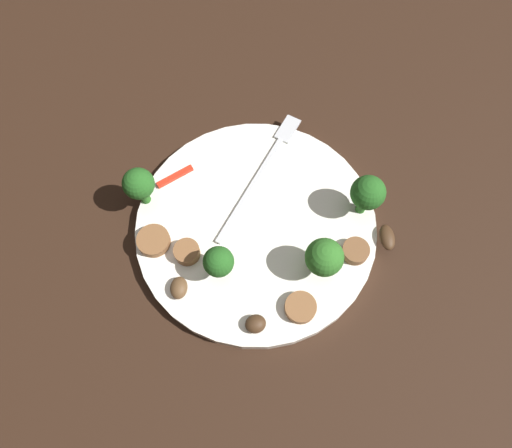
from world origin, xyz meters
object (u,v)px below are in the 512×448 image
sausage_slice_3 (154,241)px  pepper_strip_0 (175,176)px  broccoli_floret_1 (368,193)px  fork (264,167)px  sausage_slice_1 (187,252)px  mushroom_0 (255,324)px  mushroom_2 (179,288)px  mushroom_1 (387,237)px  broccoli_floret_2 (324,258)px  broccoli_floret_0 (139,185)px  sausage_slice_0 (300,307)px  broccoli_floret_3 (219,262)px  plate (256,227)px  sausage_slice_2 (355,251)px

sausage_slice_3 → pepper_strip_0: 0.08m
broccoli_floret_1 → pepper_strip_0: (-0.13, 0.16, -0.04)m
fork → sausage_slice_1: bearing=170.5°
sausage_slice_3 → mushroom_0: (0.03, -0.13, 0.00)m
fork → mushroom_2: mushroom_2 is taller
pepper_strip_0 → mushroom_1: bearing=-57.0°
fork → broccoli_floret_2: bearing=-126.4°
sausage_slice_1 → sausage_slice_3: size_ratio=0.78×
broccoli_floret_0 → mushroom_1: 0.26m
mushroom_0 → broccoli_floret_2: bearing=2.3°
sausage_slice_0 → mushroom_0: mushroom_0 is taller
sausage_slice_1 → pepper_strip_0: bearing=63.0°
sausage_slice_1 → mushroom_0: size_ratio=1.30×
mushroom_1 → pepper_strip_0: size_ratio=0.66×
broccoli_floret_3 → mushroom_1: (0.16, -0.08, -0.03)m
sausage_slice_1 → mushroom_2: bearing=-137.7°
plate → broccoli_floret_0: bearing=127.5°
sausage_slice_0 → mushroom_1: mushroom_1 is taller
mushroom_2 → broccoli_floret_2: bearing=-30.2°
sausage_slice_0 → sausage_slice_1: bearing=114.6°
fork → sausage_slice_2: (0.01, -0.14, 0.00)m
sausage_slice_1 → mushroom_0: same height
sausage_slice_2 → mushroom_1: 0.04m
plate → broccoli_floret_1: (0.10, -0.06, 0.05)m
broccoli_floret_2 → sausage_slice_0: size_ratio=1.76×
plate → fork: fork is taller
plate → mushroom_0: mushroom_0 is taller
sausage_slice_2 → mushroom_1: same height
broccoli_floret_1 → sausage_slice_0: broccoli_floret_1 is taller
sausage_slice_2 → plate: bearing=123.3°
pepper_strip_0 → broccoli_floret_1: bearing=-49.8°
sausage_slice_1 → mushroom_2: size_ratio=1.16×
broccoli_floret_1 → sausage_slice_1: size_ratio=2.15×
broccoli_floret_2 → sausage_slice_0: 0.06m
broccoli_floret_0 → mushroom_0: bearing=-87.7°
sausage_slice_1 → sausage_slice_3: (-0.02, 0.03, -0.00)m
broccoli_floret_3 → pepper_strip_0: size_ratio=1.12×
broccoli_floret_2 → mushroom_2: (-0.12, 0.07, -0.03)m
broccoli_floret_0 → mushroom_0: (0.01, -0.18, -0.03)m
broccoli_floret_2 → mushroom_0: broccoli_floret_2 is taller
broccoli_floret_1 → sausage_slice_2: 0.06m
fork → broccoli_floret_1: bearing=-88.1°
plate → broccoli_floret_2: bearing=-76.5°
sausage_slice_3 → mushroom_1: 0.24m
fork → broccoli_floret_3: (-0.11, -0.07, 0.03)m
sausage_slice_0 → mushroom_0: (-0.04, 0.02, 0.00)m
broccoli_floret_1 → sausage_slice_1: broccoli_floret_1 is taller
broccoli_floret_2 → sausage_slice_2: bearing=-13.7°
sausage_slice_3 → broccoli_floret_3: bearing=-63.6°
broccoli_floret_2 → fork: bearing=76.2°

